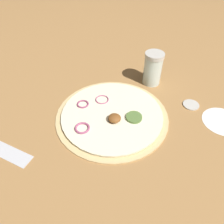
% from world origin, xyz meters
% --- Properties ---
extents(ground_plane, '(3.00, 3.00, 0.00)m').
position_xyz_m(ground_plane, '(0.00, 0.00, 0.00)').
color(ground_plane, '#9E703F').
extents(pizza, '(0.30, 0.30, 0.03)m').
position_xyz_m(pizza, '(0.00, -0.00, 0.01)').
color(pizza, '#D6B77A').
rests_on(pizza, ground_plane).
extents(spice_jar, '(0.06, 0.06, 0.10)m').
position_xyz_m(spice_jar, '(0.03, 0.20, 0.05)').
color(spice_jar, silver).
rests_on(spice_jar, ground_plane).
extents(loose_cap, '(0.05, 0.05, 0.01)m').
position_xyz_m(loose_cap, '(0.17, 0.16, 0.00)').
color(loose_cap, beige).
rests_on(loose_cap, ground_plane).
extents(flour_patch, '(0.11, 0.11, 0.00)m').
position_xyz_m(flour_patch, '(0.26, 0.14, 0.00)').
color(flour_patch, white).
rests_on(flour_patch, ground_plane).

